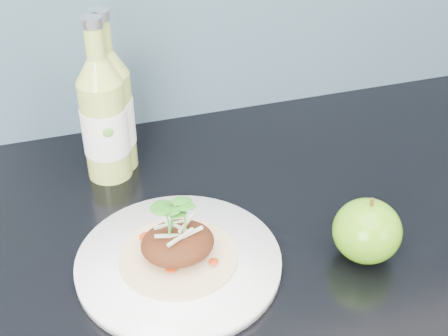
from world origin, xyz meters
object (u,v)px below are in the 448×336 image
at_px(dinner_plate, 179,263).
at_px(cider_bottle_right, 111,111).
at_px(green_apple, 367,231).
at_px(cider_bottle_left, 104,119).

bearing_deg(dinner_plate, cider_bottle_right, 98.20).
bearing_deg(dinner_plate, green_apple, -12.08).
height_order(dinner_plate, cider_bottle_right, cider_bottle_right).
bearing_deg(cider_bottle_right, cider_bottle_left, -110.19).
height_order(dinner_plate, cider_bottle_left, cider_bottle_left).
distance_m(dinner_plate, green_apple, 0.25).
height_order(dinner_plate, green_apple, green_apple).
xyz_separation_m(cider_bottle_left, cider_bottle_right, (0.01, 0.02, 0.00)).
bearing_deg(cider_bottle_right, green_apple, -38.51).
xyz_separation_m(dinner_plate, cider_bottle_left, (-0.05, 0.24, 0.09)).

